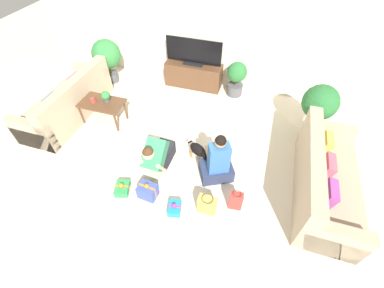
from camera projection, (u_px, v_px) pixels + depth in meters
ground_plane at (172, 161)px, 4.55m from camera, size 16.00×16.00×0.00m
wall_back at (213, 28)px, 5.33m from camera, size 8.40×0.06×2.60m
sofa_left at (69, 103)px, 5.20m from camera, size 0.83×2.10×0.86m
sofa_right at (324, 179)px, 3.90m from camera, size 0.83×2.10×0.86m
coffee_table at (101, 105)px, 4.99m from camera, size 0.90×0.51×0.47m
tv_console at (194, 75)px, 5.97m from camera, size 1.30×0.40×0.56m
tv at (194, 53)px, 5.58m from camera, size 1.24×0.20×0.58m
potted_plant_corner_right at (320, 103)px, 4.56m from camera, size 0.63×0.63×1.03m
potted_plant_back_right at (236, 77)px, 5.61m from camera, size 0.43×0.43×0.78m
potted_plant_corner_left at (107, 56)px, 5.83m from camera, size 0.65×0.65×1.02m
person_kneeling at (158, 154)px, 4.22m from camera, size 0.35×0.80×0.77m
person_sitting at (217, 163)px, 4.07m from camera, size 0.64×0.61×0.98m
dog at (200, 151)px, 4.37m from camera, size 0.51×0.36×0.38m
gift_box_a at (122, 188)px, 4.08m from camera, size 0.28×0.32×0.18m
gift_box_b at (148, 191)px, 3.97m from camera, size 0.30×0.24×0.30m
gift_box_c at (175, 208)px, 3.84m from camera, size 0.23×0.28×0.17m
gift_bag_a at (207, 205)px, 3.77m from camera, size 0.27×0.18×0.33m
gift_bag_b at (236, 200)px, 3.80m from camera, size 0.20×0.14×0.36m
mug at (93, 100)px, 4.91m from camera, size 0.12×0.08×0.09m
tabletop_plant at (106, 96)px, 4.87m from camera, size 0.17×0.17×0.22m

